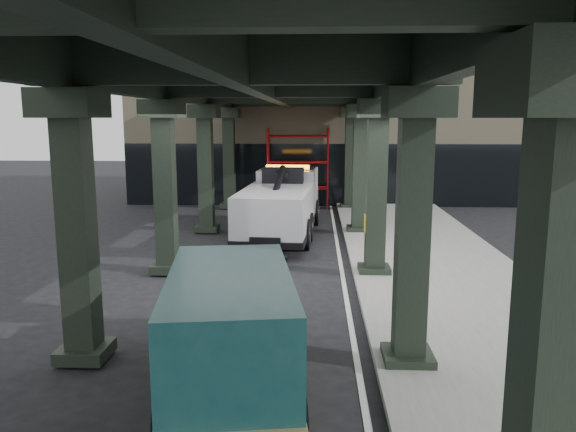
# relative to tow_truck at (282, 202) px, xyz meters

# --- Properties ---
(ground) EXTENTS (90.00, 90.00, 0.00)m
(ground) POSITION_rel_tow_truck_xyz_m (0.38, -7.51, -1.33)
(ground) COLOR black
(ground) RESTS_ON ground
(sidewalk) EXTENTS (5.00, 40.00, 0.15)m
(sidewalk) POSITION_rel_tow_truck_xyz_m (4.88, -5.51, -1.25)
(sidewalk) COLOR gray
(sidewalk) RESTS_ON ground
(lane_stripe) EXTENTS (0.12, 38.00, 0.01)m
(lane_stripe) POSITION_rel_tow_truck_xyz_m (2.08, -5.51, -1.32)
(lane_stripe) COLOR silver
(lane_stripe) RESTS_ON ground
(viaduct) EXTENTS (7.40, 32.00, 6.40)m
(viaduct) POSITION_rel_tow_truck_xyz_m (-0.02, -5.51, 4.13)
(viaduct) COLOR black
(viaduct) RESTS_ON ground
(building) EXTENTS (22.00, 10.00, 8.00)m
(building) POSITION_rel_tow_truck_xyz_m (2.38, 12.49, 2.67)
(building) COLOR #C6B793
(building) RESTS_ON ground
(scaffolding) EXTENTS (3.08, 0.88, 4.00)m
(scaffolding) POSITION_rel_tow_truck_xyz_m (0.38, 7.13, 0.78)
(scaffolding) COLOR red
(scaffolding) RESTS_ON ground
(tow_truck) EXTENTS (2.92, 8.45, 2.73)m
(tow_truck) POSITION_rel_tow_truck_xyz_m (0.00, 0.00, 0.00)
(tow_truck) COLOR black
(tow_truck) RESTS_ON ground
(towed_van) EXTENTS (2.70, 5.41, 2.10)m
(towed_van) POSITION_rel_tow_truck_xyz_m (-0.09, -12.58, -0.20)
(towed_van) COLOR #103A3B
(towed_van) RESTS_ON ground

